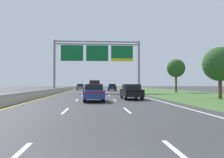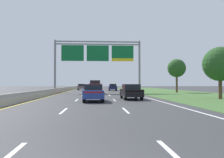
% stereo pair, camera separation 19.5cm
% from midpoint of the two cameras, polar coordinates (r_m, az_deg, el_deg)
% --- Properties ---
extents(ground_plane, '(220.00, 220.00, 0.00)m').
position_cam_midpoint_polar(ground_plane, '(38.55, -3.80, -3.55)').
color(ground_plane, '#333335').
extents(lane_striping, '(11.96, 106.00, 0.01)m').
position_cam_midpoint_polar(lane_striping, '(38.09, -3.80, -3.57)').
color(lane_striping, white).
rests_on(lane_striping, ground).
extents(grass_verge_right, '(14.00, 110.00, 0.02)m').
position_cam_midpoint_polar(grass_verge_right, '(40.99, 16.13, -3.35)').
color(grass_verge_right, '#3D602D').
rests_on(grass_verge_right, ground).
extents(median_barrier_concrete, '(0.60, 110.00, 0.85)m').
position_cam_midpoint_polar(median_barrier_concrete, '(39.09, -13.53, -2.97)').
color(median_barrier_concrete, '#A8A399').
rests_on(median_barrier_concrete, ground).
extents(overhead_sign_gantry, '(15.06, 0.42, 9.17)m').
position_cam_midpoint_polar(overhead_sign_gantry, '(40.84, -3.37, 5.74)').
color(overhead_sign_gantry, gray).
rests_on(overhead_sign_gantry, ground).
extents(pickup_truck_red, '(2.04, 5.42, 2.20)m').
position_cam_midpoint_polar(pickup_truck_red, '(39.82, -4.03, -1.93)').
color(pickup_truck_red, maroon).
rests_on(pickup_truck_red, ground).
extents(car_black_right_lane_sedan, '(1.90, 4.43, 1.57)m').
position_cam_midpoint_polar(car_black_right_lane_sedan, '(24.24, 4.89, -3.03)').
color(car_black_right_lane_sedan, black).
rests_on(car_black_right_lane_sedan, ground).
extents(car_navy_right_lane_sedan, '(1.87, 4.42, 1.57)m').
position_cam_midpoint_polar(car_navy_right_lane_sedan, '(53.71, 0.28, -2.00)').
color(car_navy_right_lane_sedan, '#161E47').
rests_on(car_navy_right_lane_sedan, ground).
extents(car_grey_left_lane_sedan, '(1.83, 4.40, 1.57)m').
position_cam_midpoint_polar(car_grey_left_lane_sedan, '(60.25, -7.39, -1.90)').
color(car_grey_left_lane_sedan, slate).
rests_on(car_grey_left_lane_sedan, ground).
extents(car_blue_centre_lane_sedan, '(1.92, 4.44, 1.57)m').
position_cam_midpoint_polar(car_blue_centre_lane_sedan, '(21.38, -4.36, -3.28)').
color(car_blue_centre_lane_sedan, navy).
rests_on(car_blue_centre_lane_sedan, ground).
extents(roadside_tree_near, '(3.60, 3.60, 5.48)m').
position_cam_midpoint_polar(roadside_tree_near, '(27.00, 25.08, 3.32)').
color(roadside_tree_near, '#4C3823').
rests_on(roadside_tree_near, ground).
extents(roadside_tree_mid, '(3.31, 3.31, 6.10)m').
position_cam_midpoint_polar(roadside_tree_mid, '(44.10, 15.64, 2.54)').
color(roadside_tree_mid, '#4C3823').
rests_on(roadside_tree_mid, ground).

